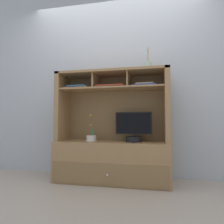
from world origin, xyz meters
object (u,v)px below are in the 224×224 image
object	(u,v)px
magazine_stack_centre	(111,87)
magazine_stack_right	(145,85)
media_console	(112,148)
tv_monitor	(134,129)
diffuser_bottle	(148,66)
potted_orchid	(91,137)
magazine_stack_left	(79,88)

from	to	relation	value
magazine_stack_centre	magazine_stack_right	distance (m)	0.42
media_console	magazine_stack_right	bearing A→B (deg)	-6.16
tv_monitor	diffuser_bottle	xyz separation A→B (m)	(0.18, 0.01, 0.78)
media_console	magazine_stack_centre	size ratio (longest dim) A/B	4.06
tv_monitor	magazine_stack_centre	world-z (taller)	magazine_stack_centre
media_console	potted_orchid	distance (m)	0.30
magazine_stack_right	magazine_stack_centre	bearing A→B (deg)	178.74
media_console	diffuser_bottle	world-z (taller)	diffuser_bottle
potted_orchid	diffuser_bottle	size ratio (longest dim) A/B	1.24
diffuser_bottle	magazine_stack_right	bearing A→B (deg)	-156.91
media_console	magazine_stack_centre	distance (m)	0.77
tv_monitor	potted_orchid	world-z (taller)	tv_monitor
magazine_stack_right	diffuser_bottle	world-z (taller)	diffuser_bottle
tv_monitor	potted_orchid	size ratio (longest dim) A/B	1.30
magazine_stack_left	potted_orchid	bearing A→B (deg)	2.89
media_console	magazine_stack_left	size ratio (longest dim) A/B	4.03
tv_monitor	potted_orchid	distance (m)	0.56
tv_monitor	magazine_stack_left	size ratio (longest dim) A/B	1.27
media_console	magazine_stack_right	xyz separation A→B (m)	(0.42, -0.05, 0.77)
magazine_stack_centre	diffuser_bottle	bearing A→B (deg)	0.89
magazine_stack_right	media_console	bearing A→B (deg)	173.84
media_console	magazine_stack_right	distance (m)	0.88
media_console	magazine_stack_centre	bearing A→B (deg)	-93.79
media_console	diffuser_bottle	xyz separation A→B (m)	(0.46, -0.03, 1.02)
potted_orchid	magazine_stack_left	size ratio (longest dim) A/B	0.98
media_console	tv_monitor	size ratio (longest dim) A/B	3.18
potted_orchid	diffuser_bottle	world-z (taller)	diffuser_bottle
tv_monitor	media_console	bearing A→B (deg)	172.47
magazine_stack_centre	diffuser_bottle	size ratio (longest dim) A/B	1.26
magazine_stack_centre	magazine_stack_left	bearing A→B (deg)	179.14
media_console	magazine_stack_left	world-z (taller)	media_console
media_console	potted_orchid	world-z (taller)	media_console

